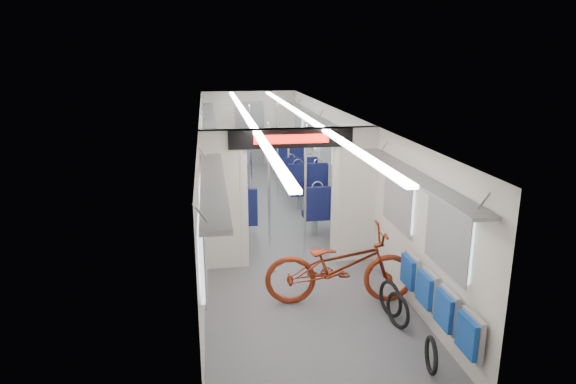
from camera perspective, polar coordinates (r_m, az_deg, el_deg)
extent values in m
plane|color=#515456|center=(10.72, -1.48, -3.62)|extent=(12.00, 12.00, 0.00)
cube|color=silver|center=(10.32, -9.54, 2.07)|extent=(0.02, 12.00, 2.30)
cube|color=silver|center=(10.68, 6.22, 2.64)|extent=(0.02, 12.00, 2.30)
cube|color=silver|center=(16.27, -4.31, 7.08)|extent=(2.90, 0.02, 2.30)
cube|color=silver|center=(4.86, 8.04, -13.58)|extent=(2.90, 0.02, 2.30)
cube|color=silver|center=(10.20, -1.57, 8.69)|extent=(2.90, 12.00, 0.02)
cube|color=white|center=(10.15, -4.68, 8.44)|extent=(0.12, 11.40, 0.04)
cube|color=white|center=(10.29, 1.50, 8.58)|extent=(0.12, 11.40, 0.04)
cube|color=silver|center=(8.43, -7.33, -1.92)|extent=(0.65, 0.18, 2.00)
cube|color=silver|center=(8.77, 7.52, -1.24)|extent=(0.65, 0.18, 2.00)
cube|color=silver|center=(8.26, 0.25, 6.06)|extent=(2.90, 0.18, 0.30)
cylinder|color=silver|center=(8.44, -5.13, -1.83)|extent=(0.20, 0.20, 2.00)
cylinder|color=silver|center=(8.68, 5.46, -1.34)|extent=(0.20, 0.20, 2.00)
cube|color=black|center=(8.16, 0.38, 5.94)|extent=(2.00, 0.03, 0.30)
cube|color=#FF0C07|center=(8.13, 0.40, 5.91)|extent=(1.20, 0.02, 0.14)
cube|color=white|center=(5.65, -9.53, -6.54)|extent=(0.04, 1.00, 0.75)
cube|color=white|center=(6.27, 17.46, -4.81)|extent=(0.04, 1.00, 0.75)
cube|color=white|center=(7.16, -9.48, -1.79)|extent=(0.04, 1.00, 0.75)
cube|color=white|center=(7.66, 12.25, -0.80)|extent=(0.04, 1.00, 0.75)
cube|color=white|center=(9.78, -9.44, 2.84)|extent=(0.04, 1.00, 0.75)
cube|color=white|center=(10.15, 6.83, 3.40)|extent=(0.04, 1.00, 0.75)
cube|color=white|center=(11.64, -9.42, 4.84)|extent=(0.04, 1.00, 0.75)
cube|color=white|center=(11.95, 4.38, 5.28)|extent=(0.04, 1.00, 0.75)
cube|color=white|center=(13.51, -9.40, 6.29)|extent=(0.04, 1.00, 0.75)
cube|color=white|center=(13.78, 2.56, 6.66)|extent=(0.04, 1.00, 0.75)
cube|color=white|center=(15.29, -9.39, 7.33)|extent=(0.04, 1.00, 0.75)
cube|color=white|center=(15.53, 1.23, 7.66)|extent=(0.04, 1.00, 0.75)
cube|color=gray|center=(6.24, -8.35, 0.94)|extent=(0.30, 3.60, 0.04)
cube|color=gray|center=(6.75, 13.73, 1.77)|extent=(0.30, 3.60, 0.04)
cube|color=gray|center=(12.15, -8.81, 7.93)|extent=(0.30, 7.60, 0.04)
cube|color=gray|center=(12.42, 3.11, 8.25)|extent=(0.30, 7.60, 0.04)
cube|color=gray|center=(16.23, -4.28, 6.53)|extent=(0.90, 0.05, 2.00)
imported|color=maroon|center=(7.36, 5.79, -8.14)|extent=(2.19, 0.96, 1.12)
cube|color=gray|center=(5.98, 19.78, -14.73)|extent=(0.06, 0.43, 0.48)
cube|color=navy|center=(5.95, 19.25, -14.82)|extent=(0.06, 0.39, 0.41)
cube|color=gray|center=(6.40, 17.41, -12.41)|extent=(0.06, 0.43, 0.48)
cube|color=navy|center=(6.38, 16.91, -12.49)|extent=(0.06, 0.39, 0.41)
cube|color=gray|center=(6.84, 15.38, -10.37)|extent=(0.06, 0.43, 0.48)
cube|color=navy|center=(6.82, 14.91, -10.43)|extent=(0.06, 0.39, 0.41)
cube|color=gray|center=(7.30, 13.62, -8.57)|extent=(0.06, 0.43, 0.48)
cube|color=navy|center=(7.27, 13.18, -8.62)|extent=(0.06, 0.39, 0.41)
torus|color=black|center=(6.22, 15.60, -17.26)|extent=(0.12, 0.44, 0.44)
torus|color=black|center=(6.98, 12.09, -12.91)|extent=(0.17, 0.48, 0.49)
torus|color=black|center=(7.23, 11.30, -11.74)|extent=(0.17, 0.51, 0.51)
cube|color=#0E123F|center=(9.75, -4.95, -3.14)|extent=(0.49, 0.46, 0.10)
cylinder|color=gray|center=(9.82, -4.92, -4.39)|extent=(0.10, 0.10, 0.35)
cube|color=#0E123F|center=(9.47, -4.91, -1.48)|extent=(0.49, 0.09, 0.60)
torus|color=silver|center=(9.38, -4.95, 0.28)|extent=(0.25, 0.03, 0.25)
cube|color=#0E123F|center=(11.53, -5.63, -0.23)|extent=(0.49, 0.46, 0.10)
cylinder|color=gray|center=(11.59, -5.60, -1.30)|extent=(0.10, 0.10, 0.35)
cube|color=#0E123F|center=(11.62, -5.73, 1.68)|extent=(0.49, 0.09, 0.60)
torus|color=silver|center=(11.55, -5.77, 3.14)|extent=(0.25, 0.03, 0.25)
cube|color=#0E123F|center=(9.73, -7.71, -3.26)|extent=(0.49, 0.46, 0.10)
cylinder|color=gray|center=(9.81, -7.66, -4.51)|extent=(0.10, 0.10, 0.35)
cube|color=#0E123F|center=(9.45, -7.76, -1.60)|extent=(0.49, 0.09, 0.60)
torus|color=silver|center=(9.36, -7.82, 0.16)|extent=(0.25, 0.03, 0.25)
cube|color=#0E123F|center=(11.51, -7.96, -0.33)|extent=(0.49, 0.46, 0.10)
cylinder|color=gray|center=(11.58, -7.92, -1.40)|extent=(0.10, 0.10, 0.35)
cube|color=#0E123F|center=(11.61, -8.04, 1.59)|extent=(0.49, 0.09, 0.60)
torus|color=silver|center=(11.54, -8.10, 3.04)|extent=(0.25, 0.03, 0.25)
cube|color=#0E123F|center=(10.02, 3.03, -2.59)|extent=(0.46, 0.43, 0.10)
cylinder|color=gray|center=(10.09, 3.01, -3.80)|extent=(0.10, 0.10, 0.35)
cube|color=#0E123F|center=(9.76, 3.27, -1.05)|extent=(0.46, 0.08, 0.56)
torus|color=silver|center=(9.69, 3.29, 0.55)|extent=(0.23, 0.03, 0.23)
cube|color=#0E123F|center=(11.66, 1.27, 0.02)|extent=(0.46, 0.43, 0.10)
cylinder|color=gray|center=(11.72, 1.26, -1.05)|extent=(0.10, 0.10, 0.35)
cube|color=#0E123F|center=(11.74, 1.13, 1.80)|extent=(0.46, 0.08, 0.56)
torus|color=silver|center=(11.68, 1.13, 3.14)|extent=(0.23, 0.03, 0.23)
cube|color=#0E123F|center=(10.13, 5.63, -2.45)|extent=(0.46, 0.43, 0.10)
cylinder|color=gray|center=(10.20, 5.60, -3.65)|extent=(0.10, 0.10, 0.35)
cube|color=#0E123F|center=(9.87, 5.94, -0.92)|extent=(0.46, 0.08, 0.56)
torus|color=silver|center=(9.79, 5.98, 0.65)|extent=(0.23, 0.03, 0.23)
cube|color=#0E123F|center=(11.75, 3.52, 0.11)|extent=(0.46, 0.43, 0.10)
cylinder|color=gray|center=(11.81, 3.51, -0.94)|extent=(0.10, 0.10, 0.35)
cube|color=#0E123F|center=(11.83, 3.37, 1.88)|extent=(0.46, 0.08, 0.56)
torus|color=silver|center=(11.77, 3.39, 3.21)|extent=(0.23, 0.03, 0.23)
cube|color=#0E123F|center=(13.26, -6.11, 1.83)|extent=(0.43, 0.40, 0.10)
cylinder|color=gray|center=(13.32, -6.08, 0.89)|extent=(0.10, 0.10, 0.35)
cube|color=#0E123F|center=(13.03, -6.11, 3.00)|extent=(0.43, 0.08, 0.53)
torus|color=silver|center=(12.98, -6.14, 4.14)|extent=(0.22, 0.03, 0.22)
cube|color=#0E123F|center=(14.85, -6.44, 3.28)|extent=(0.43, 0.40, 0.10)
cylinder|color=gray|center=(14.89, -6.42, 2.43)|extent=(0.10, 0.10, 0.35)
cube|color=#0E123F|center=(14.94, -6.51, 4.58)|extent=(0.43, 0.08, 0.53)
torus|color=silver|center=(14.90, -6.54, 5.57)|extent=(0.22, 0.03, 0.22)
cube|color=#0E123F|center=(13.25, -8.14, 1.75)|extent=(0.43, 0.40, 0.10)
cylinder|color=gray|center=(13.30, -8.10, 0.81)|extent=(0.10, 0.10, 0.35)
cube|color=#0E123F|center=(13.02, -8.17, 2.92)|extent=(0.43, 0.08, 0.53)
torus|color=silver|center=(12.97, -8.22, 4.05)|extent=(0.22, 0.03, 0.22)
cube|color=#0E123F|center=(14.83, -8.26, 3.21)|extent=(0.43, 0.40, 0.10)
cylinder|color=gray|center=(14.88, -8.23, 2.36)|extent=(0.10, 0.10, 0.35)
cube|color=#0E123F|center=(14.93, -8.32, 4.51)|extent=(0.43, 0.08, 0.53)
torus|color=silver|center=(14.89, -8.35, 5.50)|extent=(0.22, 0.03, 0.22)
cube|color=#0E123F|center=(12.96, 0.20, 1.60)|extent=(0.41, 0.38, 0.10)
cylinder|color=gray|center=(13.01, 0.20, 0.63)|extent=(0.10, 0.10, 0.35)
cube|color=#0E123F|center=(12.74, 0.31, 2.74)|extent=(0.41, 0.07, 0.50)
torus|color=silver|center=(12.69, 0.31, 3.83)|extent=(0.21, 0.03, 0.21)
cube|color=#0E123F|center=(14.43, -0.77, 3.03)|extent=(0.41, 0.38, 0.10)
cylinder|color=gray|center=(14.48, -0.77, 2.16)|extent=(0.10, 0.10, 0.35)
cube|color=#0E123F|center=(14.52, -0.86, 4.31)|extent=(0.41, 0.07, 0.50)
torus|color=silver|center=(14.48, -0.87, 5.27)|extent=(0.21, 0.03, 0.21)
cube|color=#0E123F|center=(13.04, 2.24, 1.67)|extent=(0.41, 0.38, 0.10)
cylinder|color=gray|center=(13.09, 2.23, 0.72)|extent=(0.10, 0.10, 0.35)
cube|color=#0E123F|center=(12.83, 2.38, 2.81)|extent=(0.41, 0.07, 0.50)
torus|color=silver|center=(12.77, 2.40, 3.89)|extent=(0.21, 0.03, 0.21)
cube|color=#0E123F|center=(14.51, 1.07, 3.09)|extent=(0.41, 0.38, 0.10)
cylinder|color=gray|center=(14.56, 1.06, 2.23)|extent=(0.10, 0.10, 0.35)
cube|color=#0E123F|center=(14.60, 0.97, 4.36)|extent=(0.41, 0.07, 0.50)
torus|color=silver|center=(14.55, 0.97, 5.32)|extent=(0.21, 0.03, 0.21)
cylinder|color=silver|center=(9.23, -2.11, 0.70)|extent=(0.04, 0.04, 2.30)
cylinder|color=silver|center=(8.94, 1.92, 0.22)|extent=(0.04, 0.04, 2.30)
cylinder|color=silver|center=(12.16, -4.15, 4.26)|extent=(0.05, 0.05, 2.30)
cylinder|color=silver|center=(12.47, -1.19, 4.57)|extent=(0.04, 0.04, 2.30)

